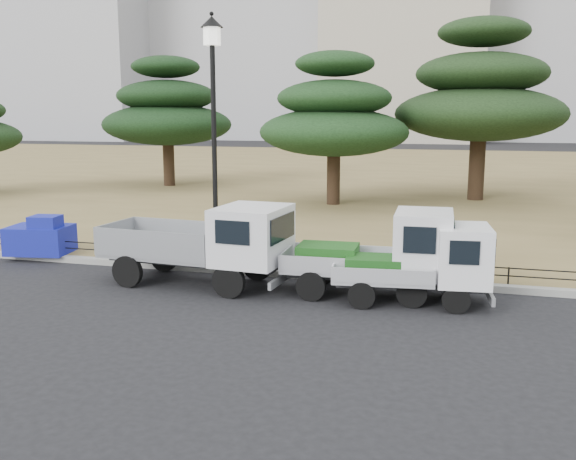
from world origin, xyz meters
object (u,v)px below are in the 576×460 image
(truck_kei_front, at_px, (381,254))
(tarp_pile, at_px, (41,238))
(street_lamp, at_px, (213,100))
(truck_kei_rear, at_px, (424,265))
(truck_large, at_px, (206,240))

(truck_kei_front, height_order, tarp_pile, truck_kei_front)
(street_lamp, bearing_deg, tarp_pile, -178.81)
(street_lamp, bearing_deg, truck_kei_rear, -17.17)
(street_lamp, height_order, tarp_pile, street_lamp)
(truck_kei_front, relative_size, truck_kei_rear, 1.10)
(truck_kei_front, relative_size, street_lamp, 0.60)
(truck_kei_front, bearing_deg, street_lamp, 160.98)
(truck_kei_rear, xyz_separation_m, tarp_pile, (-10.54, 1.55, -0.26))
(truck_kei_rear, height_order, tarp_pile, truck_kei_rear)
(truck_large, relative_size, street_lamp, 0.74)
(truck_large, height_order, truck_kei_front, truck_kei_front)
(truck_kei_rear, height_order, street_lamp, street_lamp)
(truck_kei_front, xyz_separation_m, street_lamp, (-4.42, 1.35, 3.36))
(truck_large, relative_size, truck_kei_front, 1.23)
(truck_large, xyz_separation_m, truck_kei_rear, (5.01, -0.15, -0.22))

